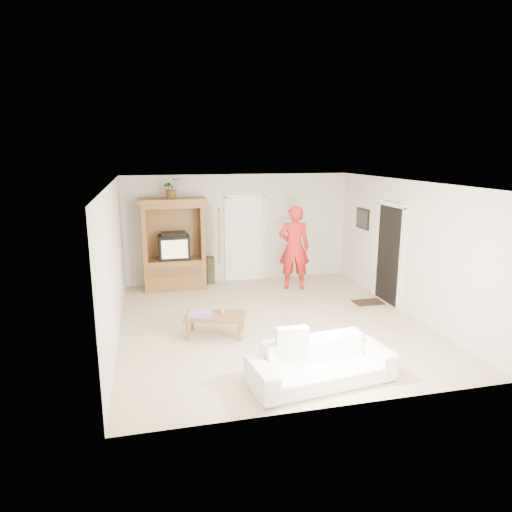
{
  "coord_description": "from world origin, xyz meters",
  "views": [
    {
      "loc": [
        -2.16,
        -7.79,
        3.15
      ],
      "look_at": [
        -0.15,
        0.6,
        1.15
      ],
      "focal_mm": 32.0,
      "sensor_mm": 36.0,
      "label": 1
    }
  ],
  "objects_px": {
    "man": "(294,247)",
    "sofa": "(321,363)",
    "armoire": "(175,250)",
    "coffee_table": "(215,317)"
  },
  "relations": [
    {
      "from": "man",
      "to": "coffee_table",
      "type": "height_order",
      "value": "man"
    },
    {
      "from": "armoire",
      "to": "coffee_table",
      "type": "xyz_separation_m",
      "value": [
        0.47,
        -3.04,
        -0.58
      ]
    },
    {
      "from": "coffee_table",
      "to": "armoire",
      "type": "bearing_deg",
      "value": 114.94
    },
    {
      "from": "sofa",
      "to": "coffee_table",
      "type": "distance_m",
      "value": 2.31
    },
    {
      "from": "man",
      "to": "sofa",
      "type": "xyz_separation_m",
      "value": [
        -1.01,
        -4.33,
        -0.68
      ]
    },
    {
      "from": "armoire",
      "to": "sofa",
      "type": "bearing_deg",
      "value": -71.83
    },
    {
      "from": "sofa",
      "to": "armoire",
      "type": "bearing_deg",
      "value": 100.56
    },
    {
      "from": "man",
      "to": "sofa",
      "type": "bearing_deg",
      "value": 90.61
    },
    {
      "from": "armoire",
      "to": "man",
      "type": "xyz_separation_m",
      "value": [
        2.66,
        -0.69,
        0.07
      ]
    },
    {
      "from": "man",
      "to": "coffee_table",
      "type": "xyz_separation_m",
      "value": [
        -2.2,
        -2.34,
        -0.65
      ]
    }
  ]
}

